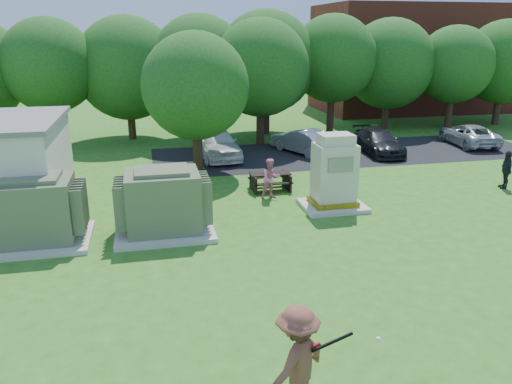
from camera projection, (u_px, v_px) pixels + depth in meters
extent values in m
plane|color=#2D6619|center=(292.00, 293.00, 11.97)|extent=(120.00, 120.00, 0.00)
cube|color=maroon|center=(415.00, 58.00, 39.54)|extent=(15.00, 8.00, 8.00)
cube|color=#232326|center=(348.00, 152.00, 25.95)|extent=(20.00, 6.00, 0.01)
cube|color=beige|center=(39.00, 241.00, 14.79)|extent=(3.00, 2.40, 0.15)
cube|color=#5A6548|center=(34.00, 210.00, 14.50)|extent=(2.20, 1.80, 1.80)
cube|color=#5A6548|center=(30.00, 178.00, 14.20)|extent=(1.60, 1.30, 0.12)
cube|color=#5A6548|center=(80.00, 206.00, 14.75)|extent=(0.32, 1.50, 1.35)
cube|color=beige|center=(165.00, 230.00, 15.55)|extent=(3.00, 2.40, 0.15)
cube|color=#5A6648|center=(163.00, 201.00, 15.26)|extent=(2.20, 1.80, 1.80)
cube|color=#5A6648|center=(161.00, 171.00, 14.96)|extent=(1.60, 1.30, 0.12)
cube|color=#5A6648|center=(120.00, 203.00, 14.99)|extent=(0.32, 1.50, 1.35)
cube|color=#5A6648|center=(205.00, 197.00, 15.51)|extent=(0.32, 1.50, 1.35)
cube|color=beige|center=(332.00, 206.00, 17.78)|extent=(2.19, 1.79, 0.15)
cube|color=yellow|center=(333.00, 201.00, 17.73)|extent=(1.54, 1.24, 0.18)
cube|color=beige|center=(334.00, 172.00, 17.40)|extent=(1.39, 1.09, 1.99)
cube|color=beige|center=(336.00, 139.00, 17.04)|extent=(1.14, 0.89, 0.35)
cube|color=gray|center=(341.00, 165.00, 16.74)|extent=(0.89, 0.04, 0.50)
cube|color=black|center=(270.00, 174.00, 19.63)|extent=(1.59, 0.62, 0.05)
cube|color=black|center=(267.00, 177.00, 20.16)|extent=(1.59, 0.22, 0.04)
cube|color=black|center=(273.00, 184.00, 19.26)|extent=(1.59, 0.22, 0.04)
cube|color=black|center=(253.00, 183.00, 19.59)|extent=(0.07, 1.19, 0.65)
cube|color=black|center=(287.00, 181.00, 19.87)|extent=(0.07, 1.19, 0.65)
imported|color=brown|center=(297.00, 361.00, 7.95)|extent=(1.44, 1.30, 1.93)
imported|color=pink|center=(271.00, 179.00, 18.59)|extent=(0.83, 0.70, 1.53)
imported|color=black|center=(506.00, 170.00, 19.83)|extent=(0.65, 0.97, 1.53)
imported|color=white|center=(216.00, 143.00, 24.64)|extent=(2.23, 4.61, 1.52)
imported|color=#A9A8AD|center=(303.00, 141.00, 25.69)|extent=(2.78, 4.05, 1.26)
imported|color=black|center=(379.00, 142.00, 25.61)|extent=(1.88, 4.18, 1.19)
imported|color=silver|center=(468.00, 135.00, 27.55)|extent=(2.34, 4.32, 1.15)
cylinder|color=black|center=(333.00, 342.00, 7.94)|extent=(0.81, 0.37, 0.06)
cylinder|color=maroon|center=(314.00, 346.00, 7.84)|extent=(0.23, 0.14, 0.06)
sphere|color=white|center=(378.00, 339.00, 8.22)|extent=(0.09, 0.09, 0.09)
cylinder|color=#47301E|center=(56.00, 120.00, 27.38)|extent=(0.44, 0.44, 2.80)
sphere|color=#235B1C|center=(49.00, 65.00, 26.49)|extent=(5.00, 5.00, 5.00)
cylinder|color=#47301E|center=(131.00, 119.00, 29.02)|extent=(0.44, 0.44, 2.30)
sphere|color=#235B1C|center=(127.00, 68.00, 28.14)|extent=(5.80, 5.80, 5.80)
cylinder|color=#47301E|center=(202.00, 116.00, 28.94)|extent=(0.44, 0.44, 2.70)
sphere|color=#235B1C|center=(200.00, 63.00, 28.03)|extent=(5.40, 5.40, 5.40)
cylinder|color=#47301E|center=(266.00, 114.00, 30.35)|extent=(0.44, 0.44, 2.50)
sphere|color=#235B1C|center=(266.00, 62.00, 29.42)|extent=(6.00, 6.00, 6.00)
cylinder|color=#47301E|center=(331.00, 109.00, 30.74)|extent=(0.44, 0.44, 2.90)
sphere|color=#235B1C|center=(333.00, 59.00, 29.82)|extent=(5.20, 5.20, 5.20)
cylinder|color=#47301E|center=(386.00, 110.00, 32.19)|extent=(0.44, 0.44, 2.40)
sphere|color=#235B1C|center=(389.00, 64.00, 31.31)|extent=(5.60, 5.60, 5.60)
cylinder|color=#47301E|center=(449.00, 108.00, 32.14)|extent=(0.44, 0.44, 2.60)
sphere|color=#235B1C|center=(454.00, 65.00, 31.31)|extent=(4.80, 4.80, 4.80)
cylinder|color=#47301E|center=(497.00, 106.00, 33.54)|extent=(0.44, 0.44, 2.50)
sphere|color=#235B1C|center=(504.00, 62.00, 32.66)|extent=(5.40, 5.40, 5.40)
cylinder|color=#47301E|center=(198.00, 145.00, 22.09)|extent=(0.44, 0.44, 2.40)
sphere|color=#235B1C|center=(195.00, 86.00, 21.30)|extent=(4.60, 4.60, 4.60)
cylinder|color=#47301E|center=(260.00, 121.00, 27.53)|extent=(0.44, 0.44, 2.60)
sphere|color=#235B1C|center=(260.00, 68.00, 26.65)|extent=(5.20, 5.20, 5.20)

